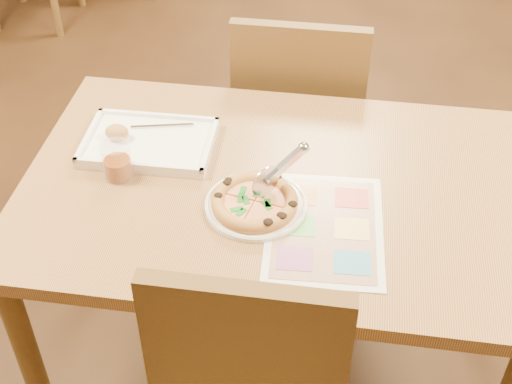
# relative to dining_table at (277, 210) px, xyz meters

# --- Properties ---
(dining_table) EXTENTS (1.30, 0.85, 0.72)m
(dining_table) POSITION_rel_dining_table_xyz_m (0.00, 0.00, 0.00)
(dining_table) COLOR #A27440
(dining_table) RESTS_ON ground
(chair_far) EXTENTS (0.42, 0.42, 0.47)m
(chair_far) POSITION_rel_dining_table_xyz_m (-0.00, 0.60, -0.07)
(chair_far) COLOR brown
(chair_far) RESTS_ON ground
(plate) EXTENTS (0.28, 0.28, 0.01)m
(plate) POSITION_rel_dining_table_xyz_m (-0.04, -0.09, 0.09)
(plate) COLOR white
(plate) RESTS_ON dining_table
(pizza) EXTENTS (0.21, 0.21, 0.03)m
(pizza) POSITION_rel_dining_table_xyz_m (-0.04, -0.10, 0.11)
(pizza) COLOR #C27942
(pizza) RESTS_ON plate
(pizza_cutter) EXTENTS (0.12, 0.13, 0.10)m
(pizza_cutter) POSITION_rel_dining_table_xyz_m (0.01, -0.05, 0.17)
(pizza_cutter) COLOR silver
(pizza_cutter) RESTS_ON pizza
(appetizer_tray) EXTENTS (0.35, 0.24, 0.06)m
(appetizer_tray) POSITION_rel_dining_table_xyz_m (-0.37, 0.11, 0.10)
(appetizer_tray) COLOR white
(appetizer_tray) RESTS_ON dining_table
(glass_tumbler) EXTENTS (0.08, 0.08, 0.10)m
(glass_tumbler) POSITION_rel_dining_table_xyz_m (-0.41, -0.03, 0.13)
(glass_tumbler) COLOR #783109
(glass_tumbler) RESTS_ON dining_table
(menu) EXTENTS (0.30, 0.40, 0.00)m
(menu) POSITION_rel_dining_table_xyz_m (0.13, -0.14, 0.09)
(menu) COLOR silver
(menu) RESTS_ON dining_table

